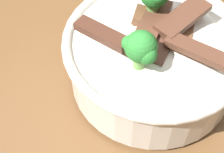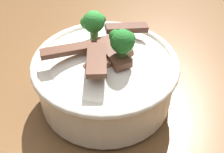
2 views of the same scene
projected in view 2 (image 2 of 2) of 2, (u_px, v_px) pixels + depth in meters
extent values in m
cube|color=brown|center=(142.00, 49.00, 1.27)|extent=(0.07, 0.07, 0.72)
cylinder|color=silver|center=(106.00, 97.00, 0.48)|extent=(0.10, 0.10, 0.01)
cylinder|color=silver|center=(106.00, 80.00, 0.45)|extent=(0.21, 0.21, 0.07)
torus|color=silver|center=(105.00, 62.00, 0.43)|extent=(0.23, 0.23, 0.01)
ellipsoid|color=white|center=(105.00, 66.00, 0.43)|extent=(0.18, 0.18, 0.05)
cube|color=#563323|center=(113.00, 52.00, 0.41)|extent=(0.05, 0.08, 0.01)
cube|color=#4C2B1E|center=(94.00, 51.00, 0.42)|extent=(0.04, 0.06, 0.02)
cube|color=#563323|center=(97.00, 59.00, 0.39)|extent=(0.07, 0.07, 0.01)
cube|color=brown|center=(109.00, 60.00, 0.40)|extent=(0.08, 0.04, 0.02)
cube|color=#4C2B1E|center=(127.00, 28.00, 0.45)|extent=(0.07, 0.05, 0.01)
cube|color=#563323|center=(67.00, 50.00, 0.40)|extent=(0.08, 0.05, 0.01)
cylinder|color=#6BA84C|center=(94.00, 34.00, 0.45)|extent=(0.01, 0.01, 0.02)
sphere|color=#2D8433|center=(94.00, 22.00, 0.43)|extent=(0.03, 0.03, 0.03)
sphere|color=#2D8433|center=(101.00, 19.00, 0.44)|extent=(0.02, 0.02, 0.02)
sphere|color=#2D8433|center=(87.00, 22.00, 0.44)|extent=(0.02, 0.02, 0.02)
cylinder|color=#5B9947|center=(122.00, 56.00, 0.40)|extent=(0.01, 0.01, 0.03)
sphere|color=#237028|center=(122.00, 41.00, 0.38)|extent=(0.03, 0.03, 0.03)
sphere|color=#237028|center=(129.00, 38.00, 0.39)|extent=(0.02, 0.02, 0.02)
sphere|color=#237028|center=(116.00, 36.00, 0.38)|extent=(0.02, 0.02, 0.02)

